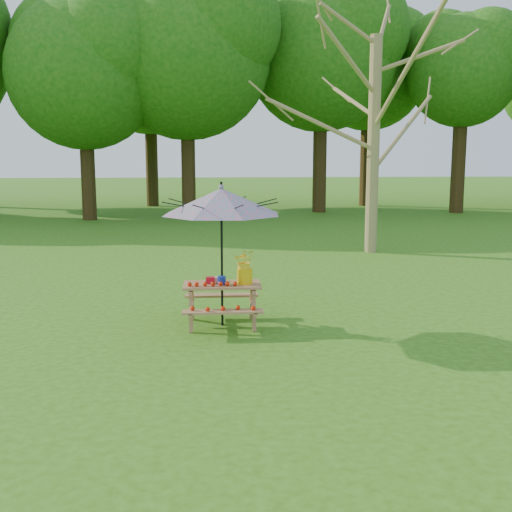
{
  "coord_description": "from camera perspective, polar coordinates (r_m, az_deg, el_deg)",
  "views": [
    {
      "loc": [
        2.91,
        -5.13,
        2.72
      ],
      "look_at": [
        3.58,
        4.66,
        1.1
      ],
      "focal_mm": 45.0,
      "sensor_mm": 36.0,
      "label": 1
    }
  ],
  "objects": [
    {
      "name": "flower_bucket",
      "position": [
        9.92,
        -1.01,
        -0.85
      ],
      "size": [
        0.33,
        0.28,
        0.54
      ],
      "color": "yellow",
      "rests_on": "picnic_table"
    },
    {
      "name": "patio_umbrella",
      "position": [
        9.81,
        -3.1,
        4.86
      ],
      "size": [
        2.36,
        2.36,
        2.25
      ],
      "color": "black",
      "rests_on": "ground"
    },
    {
      "name": "tomatoes_row",
      "position": [
        9.81,
        -3.9,
        -2.49
      ],
      "size": [
        0.77,
        0.13,
        0.07
      ],
      "primitive_type": null,
      "color": "red",
      "rests_on": "picnic_table"
    },
    {
      "name": "picnic_table",
      "position": [
        10.07,
        -3.02,
        -4.38
      ],
      "size": [
        1.2,
        1.32,
        0.67
      ],
      "color": "#AB724D",
      "rests_on": "ground"
    },
    {
      "name": "produce_bins",
      "position": [
        10.01,
        -3.48,
        -2.15
      ],
      "size": [
        0.31,
        0.39,
        0.13
      ],
      "color": "red",
      "rests_on": "picnic_table"
    },
    {
      "name": "treeline",
      "position": [
        27.79,
        -10.53,
        20.2
      ],
      "size": [
        60.0,
        12.0,
        16.0
      ],
      "primitive_type": null,
      "color": "#15580F",
      "rests_on": "ground"
    }
  ]
}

